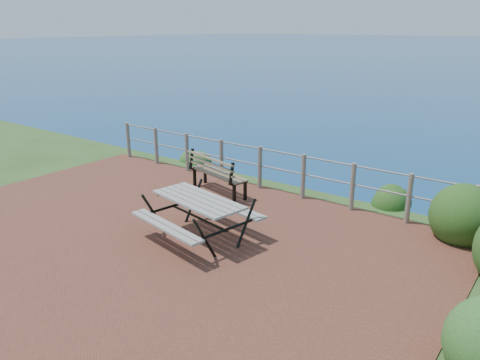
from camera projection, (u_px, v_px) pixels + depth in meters
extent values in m
cube|color=brown|center=(156.00, 237.00, 8.50)|extent=(10.00, 7.00, 0.12)
cylinder|color=#6B5B4C|center=(128.00, 140.00, 13.49)|extent=(0.10, 0.10, 1.00)
cylinder|color=#6B5B4C|center=(156.00, 146.00, 12.84)|extent=(0.10, 0.10, 1.00)
cylinder|color=#6B5B4C|center=(187.00, 152.00, 12.19)|extent=(0.10, 0.10, 1.00)
cylinder|color=#6B5B4C|center=(221.00, 159.00, 11.54)|extent=(0.10, 0.10, 1.00)
cylinder|color=#6B5B4C|center=(260.00, 167.00, 10.88)|extent=(0.10, 0.10, 1.00)
cylinder|color=#6B5B4C|center=(303.00, 176.00, 10.23)|extent=(0.10, 0.10, 1.00)
cylinder|color=#6B5B4C|center=(353.00, 187.00, 9.58)|extent=(0.10, 0.10, 1.00)
cylinder|color=#6B5B4C|center=(409.00, 198.00, 8.93)|extent=(0.10, 0.10, 1.00)
cylinder|color=#6B5B4C|center=(474.00, 212.00, 8.28)|extent=(0.10, 0.10, 1.00)
cylinder|color=slate|center=(260.00, 149.00, 10.74)|extent=(9.40, 0.04, 0.04)
cylinder|color=slate|center=(260.00, 165.00, 10.87)|extent=(9.40, 0.04, 0.04)
cube|color=gray|center=(198.00, 200.00, 8.21)|extent=(1.90, 1.06, 0.04)
cube|color=gray|center=(199.00, 215.00, 8.30)|extent=(1.81, 0.59, 0.04)
cube|color=gray|center=(199.00, 215.00, 8.30)|extent=(1.81, 0.59, 0.04)
cylinder|color=black|center=(199.00, 218.00, 8.32)|extent=(1.53, 0.33, 0.04)
cube|color=brown|center=(219.00, 174.00, 10.60)|extent=(1.68, 0.79, 0.04)
cube|color=brown|center=(218.00, 162.00, 10.51)|extent=(1.61, 0.51, 0.37)
cube|color=black|center=(219.00, 183.00, 10.67)|extent=(0.06, 0.07, 0.45)
cube|color=black|center=(219.00, 183.00, 10.67)|extent=(0.06, 0.07, 0.45)
cube|color=black|center=(219.00, 183.00, 10.67)|extent=(0.06, 0.07, 0.45)
cube|color=black|center=(219.00, 183.00, 10.67)|extent=(0.06, 0.07, 0.45)
ellipsoid|color=#1F531F|center=(196.00, 162.00, 13.21)|extent=(0.82, 0.82, 0.58)
ellipsoid|color=#1D4214|center=(382.00, 201.00, 10.24)|extent=(0.80, 0.80, 0.55)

